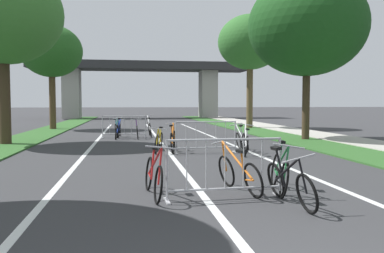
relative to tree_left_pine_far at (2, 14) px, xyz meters
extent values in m
cube|color=#2D5B26|center=(0.15, 5.96, -5.06)|extent=(2.10, 50.79, 0.05)
cube|color=#2D5B26|center=(12.09, 5.96, -5.06)|extent=(2.10, 50.79, 0.05)
cube|color=#ADA89E|center=(14.21, 5.96, -5.05)|extent=(2.15, 50.79, 0.08)
cube|color=silver|center=(6.12, -0.13, -5.08)|extent=(0.14, 29.38, 0.01)
cube|color=silver|center=(8.83, -0.13, -5.08)|extent=(0.14, 29.38, 0.01)
cube|color=silver|center=(3.42, -0.13, -5.08)|extent=(0.14, 29.38, 0.01)
cube|color=#2D2D30|center=(6.12, 27.16, 0.50)|extent=(23.05, 4.22, 0.83)
cube|color=#9E9B93|center=(-1.16, 27.16, -2.50)|extent=(1.73, 2.40, 5.17)
cube|color=#9E9B93|center=(13.41, 27.16, -2.50)|extent=(1.73, 2.40, 5.17)
cylinder|color=#3D2D1E|center=(0.00, 0.00, -3.39)|extent=(0.43, 0.43, 3.38)
ellipsoid|color=#38702D|center=(0.00, 0.00, 0.03)|extent=(4.61, 4.61, 3.92)
cylinder|color=#4C3823|center=(0.14, 9.20, -3.38)|extent=(0.39, 0.39, 3.42)
ellipsoid|color=#23561E|center=(0.14, 9.20, -0.27)|extent=(3.74, 3.74, 3.18)
cylinder|color=#3D2D1E|center=(12.54, 0.10, -3.54)|extent=(0.33, 0.33, 3.09)
ellipsoid|color=#194719|center=(12.54, 0.10, -0.07)|extent=(5.15, 5.15, 4.38)
cylinder|color=brown|center=(12.52, 8.52, -3.09)|extent=(0.41, 0.41, 4.00)
ellipsoid|color=#2D6628|center=(12.52, 8.52, 0.46)|extent=(4.13, 4.13, 3.51)
cylinder|color=#ADADB2|center=(5.45, -10.15, -4.56)|extent=(0.04, 0.04, 1.05)
cube|color=#ADADB2|center=(5.45, -10.15, -5.07)|extent=(0.09, 0.44, 0.03)
cylinder|color=#ADADB2|center=(7.45, -10.03, -4.56)|extent=(0.04, 0.04, 1.05)
cube|color=#ADADB2|center=(7.45, -10.03, -5.07)|extent=(0.09, 0.44, 0.03)
cylinder|color=#ADADB2|center=(6.45, -10.09, -4.06)|extent=(2.01, 0.15, 0.04)
cylinder|color=#ADADB2|center=(6.45, -10.09, -4.91)|extent=(2.01, 0.15, 0.04)
cylinder|color=#ADADB2|center=(5.78, -10.13, -4.47)|extent=(0.02, 0.02, 0.87)
cylinder|color=#ADADB2|center=(6.11, -10.11, -4.47)|extent=(0.02, 0.02, 0.87)
cylinder|color=#ADADB2|center=(6.45, -10.09, -4.47)|extent=(0.02, 0.02, 0.87)
cylinder|color=#ADADB2|center=(6.78, -10.07, -4.47)|extent=(0.02, 0.02, 0.87)
cylinder|color=#ADADB2|center=(7.12, -10.05, -4.47)|extent=(0.02, 0.02, 0.87)
cylinder|color=#ADADB2|center=(6.31, -3.80, -4.56)|extent=(0.04, 0.04, 1.05)
cube|color=#ADADB2|center=(6.31, -3.80, -5.07)|extent=(0.08, 0.44, 0.03)
cylinder|color=#ADADB2|center=(8.32, -3.72, -4.56)|extent=(0.04, 0.04, 1.05)
cube|color=#ADADB2|center=(8.32, -3.72, -5.07)|extent=(0.08, 0.44, 0.03)
cylinder|color=#ADADB2|center=(7.32, -3.76, -4.06)|extent=(2.01, 0.12, 0.04)
cylinder|color=#ADADB2|center=(7.32, -3.76, -4.91)|extent=(2.01, 0.12, 0.04)
cylinder|color=#ADADB2|center=(6.65, -3.79, -4.47)|extent=(0.02, 0.02, 0.87)
cylinder|color=#ADADB2|center=(6.98, -3.77, -4.47)|extent=(0.02, 0.02, 0.87)
cylinder|color=#ADADB2|center=(7.32, -3.76, -4.47)|extent=(0.02, 0.02, 0.87)
cylinder|color=#ADADB2|center=(7.65, -3.75, -4.47)|extent=(0.02, 0.02, 0.87)
cylinder|color=#ADADB2|center=(7.99, -3.73, -4.47)|extent=(0.02, 0.02, 0.87)
cylinder|color=#ADADB2|center=(3.57, 2.57, -4.56)|extent=(0.04, 0.04, 1.05)
cube|color=#ADADB2|center=(3.57, 2.57, -5.07)|extent=(0.06, 0.44, 0.03)
cylinder|color=#ADADB2|center=(5.57, 2.57, -4.56)|extent=(0.04, 0.04, 1.05)
cube|color=#ADADB2|center=(5.57, 2.57, -5.07)|extent=(0.06, 0.44, 0.03)
cylinder|color=#ADADB2|center=(4.57, 2.57, -4.06)|extent=(2.01, 0.05, 0.04)
cylinder|color=#ADADB2|center=(4.57, 2.57, -4.91)|extent=(2.01, 0.05, 0.04)
cylinder|color=#ADADB2|center=(3.90, 2.57, -4.47)|extent=(0.02, 0.02, 0.87)
cylinder|color=#ADADB2|center=(4.24, 2.57, -4.47)|extent=(0.02, 0.02, 0.87)
cylinder|color=#ADADB2|center=(4.57, 2.57, -4.47)|extent=(0.02, 0.02, 0.87)
cylinder|color=#ADADB2|center=(4.91, 2.57, -4.47)|extent=(0.02, 0.02, 0.87)
cylinder|color=#ADADB2|center=(5.24, 2.57, -4.47)|extent=(0.02, 0.02, 0.87)
torus|color=black|center=(8.35, -4.90, -4.76)|extent=(0.26, 0.67, 0.65)
torus|color=black|center=(8.55, -3.82, -4.76)|extent=(0.26, 0.67, 0.65)
cylinder|color=silver|center=(8.49, -4.39, -4.45)|extent=(0.32, 1.04, 0.65)
cylinder|color=silver|center=(8.44, -4.60, -4.53)|extent=(0.11, 0.14, 0.56)
cylinder|color=silver|center=(8.38, -4.73, -4.78)|extent=(0.08, 0.35, 0.08)
cylinder|color=silver|center=(8.59, -3.86, -4.45)|extent=(0.12, 0.11, 0.62)
cube|color=black|center=(8.47, -4.64, -4.25)|extent=(0.15, 0.26, 0.06)
cylinder|color=#99999E|center=(8.62, -3.89, -4.15)|extent=(0.52, 0.12, 0.10)
torus|color=black|center=(6.94, -10.15, -4.77)|extent=(0.30, 0.66, 0.63)
torus|color=black|center=(6.71, -9.13, -4.77)|extent=(0.30, 0.66, 0.63)
cylinder|color=orange|center=(6.77, -9.68, -4.47)|extent=(0.38, 0.98, 0.63)
cylinder|color=orange|center=(6.83, -9.87, -4.55)|extent=(0.14, 0.15, 0.55)
cylinder|color=orange|center=(6.90, -9.98, -4.79)|extent=(0.09, 0.34, 0.07)
cylinder|color=orange|center=(6.66, -9.17, -4.47)|extent=(0.15, 0.12, 0.60)
cube|color=black|center=(6.78, -9.91, -4.28)|extent=(0.16, 0.26, 0.07)
cylinder|color=#99999E|center=(6.60, -9.20, -4.17)|extent=(0.45, 0.13, 0.12)
torus|color=black|center=(5.90, -2.80, -4.77)|extent=(0.22, 0.65, 0.64)
torus|color=black|center=(5.69, -3.84, -4.77)|extent=(0.22, 0.65, 0.64)
cylinder|color=gold|center=(5.82, -3.30, -4.51)|extent=(0.20, 1.02, 0.54)
cylinder|color=gold|center=(5.86, -3.10, -4.54)|extent=(0.11, 0.11, 0.55)
cylinder|color=gold|center=(5.87, -2.97, -4.79)|extent=(0.10, 0.34, 0.08)
cylinder|color=gold|center=(5.71, -3.82, -4.51)|extent=(0.10, 0.08, 0.51)
cube|color=black|center=(5.89, -3.07, -4.27)|extent=(0.15, 0.26, 0.06)
cylinder|color=#99999E|center=(5.74, -3.80, -4.26)|extent=(0.54, 0.14, 0.08)
torus|color=black|center=(8.68, -3.73, -4.78)|extent=(0.16, 0.61, 0.60)
torus|color=black|center=(8.69, -2.77, -4.78)|extent=(0.16, 0.61, 0.60)
cylinder|color=#B7B7BC|center=(8.63, -3.27, -4.49)|extent=(0.14, 0.93, 0.62)
cylinder|color=#B7B7BC|center=(8.63, -3.45, -4.52)|extent=(0.17, 0.11, 0.63)
cylinder|color=#B7B7BC|center=(8.68, -3.57, -4.81)|extent=(0.04, 0.31, 0.07)
cylinder|color=#B7B7BC|center=(8.63, -2.80, -4.49)|extent=(0.16, 0.09, 0.59)
cube|color=black|center=(8.57, -3.49, -4.21)|extent=(0.11, 0.24, 0.07)
cylinder|color=#99999E|center=(8.58, -2.82, -4.20)|extent=(0.48, 0.04, 0.12)
torus|color=black|center=(7.35, -10.13, -4.77)|extent=(0.22, 0.63, 0.62)
torus|color=black|center=(7.42, -11.21, -4.77)|extent=(0.22, 0.63, 0.62)
cylinder|color=black|center=(7.33, -10.65, -4.51)|extent=(0.08, 1.06, 0.56)
cylinder|color=black|center=(7.31, -10.44, -4.50)|extent=(0.19, 0.11, 0.65)
cylinder|color=black|center=(7.37, -10.30, -4.80)|extent=(0.06, 0.35, 0.07)
cylinder|color=black|center=(7.37, -11.19, -4.51)|extent=(0.16, 0.08, 0.53)
cube|color=black|center=(7.24, -10.41, -4.18)|extent=(0.12, 0.25, 0.07)
cylinder|color=#99999E|center=(7.31, -11.17, -4.25)|extent=(0.53, 0.06, 0.14)
torus|color=black|center=(4.22, 2.44, -4.75)|extent=(0.20, 0.68, 0.67)
torus|color=black|center=(4.32, 3.53, -4.75)|extent=(0.20, 0.68, 0.67)
cylinder|color=#197A7F|center=(4.22, 2.96, -4.47)|extent=(0.04, 1.06, 0.60)
cylinder|color=#197A7F|center=(4.21, 2.76, -4.50)|extent=(0.15, 0.12, 0.60)
cylinder|color=#197A7F|center=(4.24, 2.62, -4.77)|extent=(0.07, 0.35, 0.08)
cylinder|color=#197A7F|center=(4.27, 3.51, -4.47)|extent=(0.14, 0.08, 0.57)
cube|color=black|center=(4.16, 2.72, -4.20)|extent=(0.13, 0.25, 0.07)
cylinder|color=#99999E|center=(4.22, 3.48, -4.19)|extent=(0.53, 0.07, 0.11)
torus|color=black|center=(7.67, -9.23, -4.75)|extent=(0.27, 0.68, 0.66)
torus|color=black|center=(7.46, -10.23, -4.75)|extent=(0.27, 0.68, 0.66)
cylinder|color=#1E7238|center=(7.61, -9.71, -4.47)|extent=(0.16, 1.00, 0.61)
cylinder|color=#1E7238|center=(7.65, -9.52, -4.49)|extent=(0.15, 0.10, 0.64)
cylinder|color=#1E7238|center=(7.63, -9.39, -4.78)|extent=(0.10, 0.33, 0.08)
cylinder|color=#1E7238|center=(7.50, -10.21, -4.47)|extent=(0.13, 0.07, 0.58)
cube|color=black|center=(7.70, -9.50, -4.17)|extent=(0.15, 0.26, 0.06)
cylinder|color=#99999E|center=(7.55, -10.20, -4.18)|extent=(0.54, 0.14, 0.11)
torus|color=black|center=(4.26, 1.50, -4.75)|extent=(0.20, 0.69, 0.68)
torus|color=black|center=(4.34, 2.46, -4.75)|extent=(0.20, 0.69, 0.68)
cylinder|color=#1E389E|center=(4.33, 1.95, -4.48)|extent=(0.19, 0.93, 0.57)
cylinder|color=#1E389E|center=(4.32, 1.77, -4.47)|extent=(0.14, 0.12, 0.66)
cylinder|color=#1E389E|center=(4.27, 1.65, -4.77)|extent=(0.05, 0.31, 0.08)
cylinder|color=#1E389E|center=(4.37, 2.43, -4.48)|extent=(0.12, 0.10, 0.54)
cube|color=black|center=(4.36, 1.73, -4.14)|extent=(0.13, 0.25, 0.06)
cylinder|color=#99999E|center=(4.41, 2.40, -4.21)|extent=(0.47, 0.07, 0.09)
torus|color=black|center=(5.19, 2.60, -4.77)|extent=(0.11, 0.63, 0.63)
torus|color=black|center=(5.17, 1.52, -4.77)|extent=(0.11, 0.63, 0.63)
cylinder|color=#662884|center=(5.16, 2.08, -4.47)|extent=(0.11, 1.05, 0.63)
cylinder|color=#662884|center=(5.16, 2.29, -4.51)|extent=(0.11, 0.13, 0.62)
cylinder|color=#662884|center=(5.19, 2.42, -4.79)|extent=(0.03, 0.35, 0.07)
cylinder|color=#662884|center=(5.15, 1.55, -4.47)|extent=(0.10, 0.10, 0.60)
cube|color=black|center=(5.13, 2.33, -4.20)|extent=(0.11, 0.24, 0.06)
cylinder|color=#99999E|center=(5.12, 1.57, -4.17)|extent=(0.49, 0.04, 0.07)
torus|color=black|center=(5.19, -9.18, -4.77)|extent=(0.17, 0.65, 0.64)
torus|color=black|center=(5.29, -10.27, -4.77)|extent=(0.17, 0.65, 0.64)
cylinder|color=red|center=(5.27, -9.69, -4.46)|extent=(0.21, 1.06, 0.64)
cylinder|color=red|center=(5.25, -9.48, -4.53)|extent=(0.11, 0.13, 0.57)
cylinder|color=red|center=(5.21, -9.35, -4.79)|extent=(0.05, 0.36, 0.08)
cylinder|color=red|center=(5.32, -10.24, -4.46)|extent=(0.11, 0.10, 0.61)
cube|color=black|center=(5.28, -9.44, -4.25)|extent=(0.13, 0.25, 0.06)
cylinder|color=#99999E|center=(5.36, -10.21, -4.16)|extent=(0.54, 0.08, 0.09)
torus|color=black|center=(5.81, 2.60, -4.74)|extent=(0.13, 0.70, 0.70)
torus|color=black|center=(5.80, 3.67, -4.74)|extent=(0.13, 0.70, 0.70)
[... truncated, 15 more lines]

